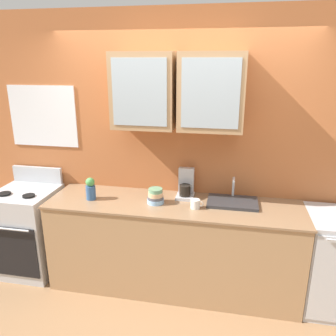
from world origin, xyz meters
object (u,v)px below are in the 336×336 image
Objects in this scene: bowl_stack at (156,196)px; vase at (91,189)px; sink_faucet at (232,202)px; cup_near_sink at (195,204)px; stove_range at (29,230)px; coffee_maker at (186,186)px.

vase reaches higher than bowl_stack.
bowl_stack is 0.73× the size of vase.
sink_faucet is 0.38m from cup_near_sink.
sink_faucet is at bearing 27.63° from cup_near_sink.
vase is (-1.37, -0.16, 0.09)m from sink_faucet.
cup_near_sink is (0.39, -0.05, -0.02)m from bowl_stack.
sink_faucet reaches higher than stove_range.
bowl_stack reaches higher than cup_near_sink.
bowl_stack is 0.65m from vase.
bowl_stack is 0.34m from coffee_maker.
coffee_maker is (0.90, 0.25, 0.00)m from vase.
bowl_stack is 0.56× the size of coffee_maker.
coffee_maker is at bearing 169.44° from sink_faucet.
coffee_maker reaches higher than sink_faucet.
stove_range is 3.78× the size of coffee_maker.
sink_faucet is 1.38m from vase.
vase is at bearing 179.05° from cup_near_sink.
stove_range is 2.31× the size of sink_faucet.
coffee_maker is at bearing 6.55° from stove_range.
sink_faucet is at bearing -10.56° from coffee_maker.
vase is 1.83× the size of cup_near_sink.
sink_faucet reaches higher than bowl_stack.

